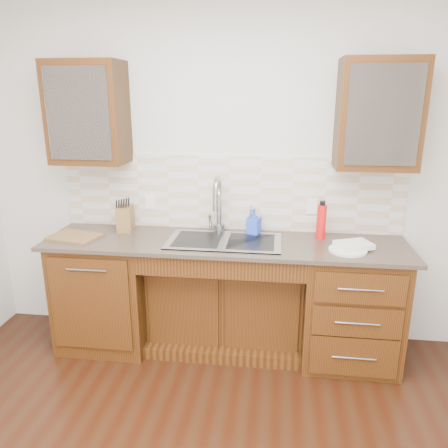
# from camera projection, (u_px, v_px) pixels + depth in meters

# --- Properties ---
(wall_back) EXTENTS (4.00, 0.10, 2.70)m
(wall_back) POSITION_uv_depth(u_px,v_px,m) (230.00, 174.00, 3.48)
(wall_back) COLOR silver
(wall_back) RESTS_ON ground
(base_cabinet_left) EXTENTS (0.70, 0.62, 0.88)m
(base_cabinet_left) POSITION_uv_depth(u_px,v_px,m) (108.00, 291.00, 3.52)
(base_cabinet_left) COLOR #593014
(base_cabinet_left) RESTS_ON ground
(base_cabinet_center) EXTENTS (1.20, 0.44, 0.70)m
(base_cabinet_center) POSITION_uv_depth(u_px,v_px,m) (226.00, 303.00, 3.51)
(base_cabinet_center) COLOR #593014
(base_cabinet_center) RESTS_ON ground
(base_cabinet_right) EXTENTS (0.70, 0.62, 0.88)m
(base_cabinet_right) POSITION_uv_depth(u_px,v_px,m) (350.00, 305.00, 3.28)
(base_cabinet_right) COLOR #593014
(base_cabinet_right) RESTS_ON ground
(countertop) EXTENTS (2.70, 0.65, 0.03)m
(countertop) POSITION_uv_depth(u_px,v_px,m) (224.00, 243.00, 3.25)
(countertop) COLOR #84705B
(countertop) RESTS_ON base_cabinet_left
(backsplash) EXTENTS (2.70, 0.02, 0.59)m
(backsplash) POSITION_uv_depth(u_px,v_px,m) (229.00, 193.00, 3.46)
(backsplash) COLOR beige
(backsplash) RESTS_ON wall_back
(sink) EXTENTS (0.84, 0.46, 0.19)m
(sink) POSITION_uv_depth(u_px,v_px,m) (224.00, 252.00, 3.26)
(sink) COLOR #9E9EA5
(sink) RESTS_ON countertop
(faucet) EXTENTS (0.04, 0.04, 0.40)m
(faucet) POSITION_uv_depth(u_px,v_px,m) (219.00, 208.00, 3.41)
(faucet) COLOR #999993
(faucet) RESTS_ON countertop
(filter_tap) EXTENTS (0.02, 0.02, 0.24)m
(filter_tap) POSITION_uv_depth(u_px,v_px,m) (251.00, 218.00, 3.41)
(filter_tap) COLOR #999993
(filter_tap) RESTS_ON countertop
(upper_cabinet_left) EXTENTS (0.55, 0.34, 0.75)m
(upper_cabinet_left) POSITION_uv_depth(u_px,v_px,m) (88.00, 113.00, 3.26)
(upper_cabinet_left) COLOR #593014
(upper_cabinet_left) RESTS_ON wall_back
(upper_cabinet_right) EXTENTS (0.55, 0.34, 0.75)m
(upper_cabinet_right) POSITION_uv_depth(u_px,v_px,m) (378.00, 115.00, 3.01)
(upper_cabinet_right) COLOR #593014
(upper_cabinet_right) RESTS_ON wall_back
(outlet_left) EXTENTS (0.08, 0.01, 0.12)m
(outlet_left) POSITION_uv_depth(u_px,v_px,m) (150.00, 201.00, 3.55)
(outlet_left) COLOR white
(outlet_left) RESTS_ON backsplash
(outlet_right) EXTENTS (0.08, 0.01, 0.12)m
(outlet_right) POSITION_uv_depth(u_px,v_px,m) (312.00, 207.00, 3.40)
(outlet_right) COLOR white
(outlet_right) RESTS_ON backsplash
(soap_bottle) EXTENTS (0.12, 0.12, 0.20)m
(soap_bottle) POSITION_uv_depth(u_px,v_px,m) (254.00, 222.00, 3.37)
(soap_bottle) COLOR blue
(soap_bottle) RESTS_ON countertop
(water_bottle) EXTENTS (0.09, 0.09, 0.26)m
(water_bottle) POSITION_uv_depth(u_px,v_px,m) (321.00, 222.00, 3.27)
(water_bottle) COLOR red
(water_bottle) RESTS_ON countertop
(plate) EXTENTS (0.35, 0.35, 0.01)m
(plate) POSITION_uv_depth(u_px,v_px,m) (348.00, 250.00, 3.04)
(plate) COLOR silver
(plate) RESTS_ON countertop
(dish_towel) EXTENTS (0.29, 0.25, 0.04)m
(dish_towel) POSITION_uv_depth(u_px,v_px,m) (354.00, 245.00, 3.06)
(dish_towel) COLOR silver
(dish_towel) RESTS_ON plate
(knife_block) EXTENTS (0.13, 0.19, 0.20)m
(knife_block) POSITION_uv_depth(u_px,v_px,m) (125.00, 218.00, 3.48)
(knife_block) COLOR olive
(knife_block) RESTS_ON countertop
(cutting_board) EXTENTS (0.41, 0.33, 0.02)m
(cutting_board) POSITION_uv_depth(u_px,v_px,m) (74.00, 237.00, 3.32)
(cutting_board) COLOR brown
(cutting_board) RESTS_ON countertop
(cup_left_a) EXTENTS (0.13, 0.13, 0.10)m
(cup_left_a) POSITION_uv_depth(u_px,v_px,m) (80.00, 120.00, 3.29)
(cup_left_a) COLOR white
(cup_left_a) RESTS_ON upper_cabinet_left
(cup_left_b) EXTENTS (0.13, 0.13, 0.09)m
(cup_left_b) POSITION_uv_depth(u_px,v_px,m) (103.00, 120.00, 3.26)
(cup_left_b) COLOR white
(cup_left_b) RESTS_ON upper_cabinet_left
(cup_right_a) EXTENTS (0.14, 0.14, 0.10)m
(cup_right_a) POSITION_uv_depth(u_px,v_px,m) (356.00, 122.00, 3.04)
(cup_right_a) COLOR white
(cup_right_a) RESTS_ON upper_cabinet_right
(cup_right_b) EXTENTS (0.10, 0.10, 0.08)m
(cup_right_b) POSITION_uv_depth(u_px,v_px,m) (392.00, 123.00, 3.01)
(cup_right_b) COLOR silver
(cup_right_b) RESTS_ON upper_cabinet_right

